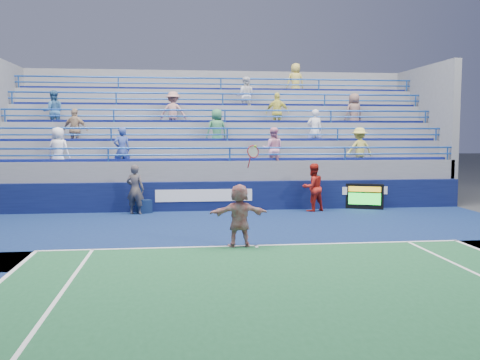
{
  "coord_description": "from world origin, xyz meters",
  "views": [
    {
      "loc": [
        -2.0,
        -13.4,
        2.9
      ],
      "look_at": [
        -0.11,
        2.5,
        1.5
      ],
      "focal_mm": 40.0,
      "sensor_mm": 36.0,
      "label": 1
    }
  ],
  "objects": [
    {
      "name": "serve_speed_board",
      "position": [
        5.12,
        6.15,
        0.49
      ],
      "size": [
        1.37,
        0.67,
        0.98
      ],
      "color": "black",
      "rests_on": "ground"
    },
    {
      "name": "ground",
      "position": [
        0.0,
        0.0,
        0.0
      ],
      "size": [
        120.0,
        120.0,
        0.0
      ],
      "primitive_type": "plane",
      "color": "#333538"
    },
    {
      "name": "tennis_player",
      "position": [
        -0.43,
        -0.02,
        0.82
      ],
      "size": [
        1.53,
        0.54,
        2.61
      ],
      "color": "silver",
      "rests_on": "ground"
    },
    {
      "name": "judge_chair",
      "position": [
        -3.21,
        6.19,
        0.28
      ],
      "size": [
        0.63,
        0.64,
        0.87
      ],
      "color": "#0D1D42",
      "rests_on": "ground"
    },
    {
      "name": "sponsor_wall",
      "position": [
        0.0,
        6.5,
        0.55
      ],
      "size": [
        18.0,
        0.32,
        1.1
      ],
      "color": "#0A113B",
      "rests_on": "ground"
    },
    {
      "name": "ball_girl",
      "position": [
        3.01,
        5.86,
        0.89
      ],
      "size": [
        1.06,
        0.95,
        1.79
      ],
      "primitive_type": "imported",
      "rotation": [
        0.0,
        0.0,
        3.51
      ],
      "color": "#B31E14",
      "rests_on": "ground"
    },
    {
      "name": "bleacher_stand",
      "position": [
        -0.0,
        10.27,
        1.54
      ],
      "size": [
        18.0,
        5.6,
        6.13
      ],
      "color": "slate",
      "rests_on": "ground"
    },
    {
      "name": "line_judge",
      "position": [
        -3.48,
        5.87,
        0.9
      ],
      "size": [
        0.75,
        0.61,
        1.8
      ],
      "primitive_type": "imported",
      "rotation": [
        0.0,
        0.0,
        2.84
      ],
      "color": "#121933",
      "rests_on": "ground"
    }
  ]
}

